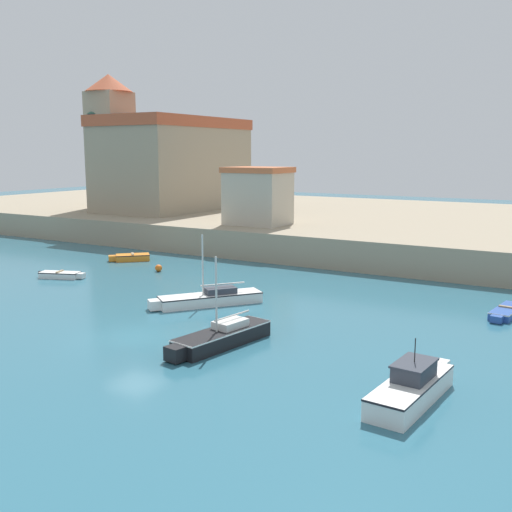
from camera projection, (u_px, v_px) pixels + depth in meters
ground_plane at (135, 336)px, 29.64m from camera, size 200.00×200.00×0.00m
quay_seawall at (392, 226)px, 63.83m from camera, size 120.00×40.00×2.44m
dinghy_orange_0 at (131, 257)px, 50.25m from camera, size 3.14×3.10×0.61m
motorboat_white_1 at (412, 386)px, 21.91m from camera, size 1.96×5.85×2.37m
dinghy_white_3 at (61, 275)px, 43.31m from camera, size 3.43×1.97×0.53m
dinghy_blue_4 at (507, 311)px, 33.36m from camera, size 1.55×4.16×0.52m
sailboat_white_5 at (209, 298)px, 35.70m from camera, size 5.07×6.10×4.27m
sailboat_black_6 at (221, 336)px, 28.15m from camera, size 2.38×6.15×4.32m
mooring_buoy at (159, 268)px, 45.66m from camera, size 0.54×0.54×0.54m
church at (165, 160)px, 69.24m from camera, size 15.08×18.17×15.40m
lighthouse at (97, 160)px, 69.56m from camera, size 2.15×2.15×11.63m
harbor_shed_near_wharf at (258, 196)px, 54.66m from camera, size 5.53×4.45×5.22m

